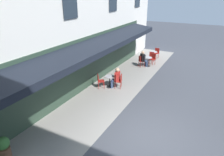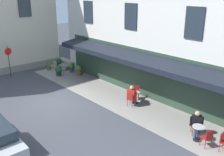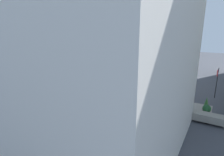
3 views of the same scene
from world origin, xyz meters
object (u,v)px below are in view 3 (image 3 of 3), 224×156
at_px(cafe_chair_red_corner_left, 56,75).
at_px(seated_patron_in_red, 89,82).
at_px(parked_car_silver, 133,68).
at_px(cafe_table_near_entrance, 46,74).
at_px(no_parking_sign, 217,77).
at_px(potted_plant_by_steps, 177,99).
at_px(potted_plant_entrance_right, 206,104).
at_px(potted_plant_entrance_left, 206,111).
at_px(potted_plant_mid_terrace, 174,105).
at_px(cafe_table_streetside, 58,76).
at_px(cafe_table_mid_terrace, 88,85).
at_px(seated_companion_in_black, 58,75).
at_px(potted_plant_under_sign, 159,102).
at_px(cafe_chair_red_facing_street, 88,86).
at_px(cafe_chair_red_near_door, 58,77).
at_px(cafe_chair_red_kerbside, 50,75).
at_px(cafe_chair_red_under_awning, 43,73).
at_px(cafe_chair_red_back_row, 90,83).

height_order(cafe_chair_red_corner_left, seated_patron_in_red, seated_patron_in_red).
bearing_deg(parked_car_silver, cafe_table_near_entrance, -134.03).
relative_size(no_parking_sign, potted_plant_by_steps, 3.10).
xyz_separation_m(cafe_table_near_entrance, seated_patron_in_red, (6.68, -0.39, 0.22)).
bearing_deg(potted_plant_entrance_right, potted_plant_entrance_left, -84.00).
distance_m(no_parking_sign, potted_plant_mid_terrace, 5.16).
bearing_deg(cafe_table_streetside, cafe_table_mid_terrace, -10.14).
bearing_deg(potted_plant_by_steps, seated_companion_in_black, -178.89).
xyz_separation_m(cafe_table_streetside, seated_patron_in_red, (4.83, -0.48, 0.22)).
xyz_separation_m(cafe_table_mid_terrace, seated_companion_in_black, (-4.66, 0.58, 0.21)).
xyz_separation_m(potted_plant_mid_terrace, potted_plant_by_steps, (-0.07, 1.30, 0.01)).
bearing_deg(potted_plant_under_sign, cafe_table_near_entrance, 174.46).
xyz_separation_m(cafe_chair_red_facing_street, potted_plant_by_steps, (7.67, 1.32, -0.09)).
bearing_deg(no_parking_sign, potted_plant_under_sign, -126.78).
xyz_separation_m(cafe_chair_red_near_door, potted_plant_under_sign, (11.59, -0.98, -0.09)).
relative_size(potted_plant_under_sign, potted_plant_entrance_left, 0.98).
distance_m(seated_patron_in_red, potted_plant_entrance_left, 10.33).
xyz_separation_m(cafe_chair_red_kerbside, seated_companion_in_black, (1.50, -0.24, 0.15)).
distance_m(cafe_table_streetside, cafe_chair_red_near_door, 0.63).
height_order(cafe_chair_red_under_awning, cafe_table_streetside, cafe_chair_red_under_awning).
relative_size(cafe_chair_red_kerbside, cafe_chair_red_facing_street, 1.00).
bearing_deg(seated_patron_in_red, potted_plant_entrance_left, -4.79).
height_order(cafe_table_mid_terrace, cafe_chair_red_near_door, cafe_chair_red_near_door).
distance_m(cafe_table_mid_terrace, seated_companion_in_black, 4.70).
distance_m(cafe_chair_red_kerbside, potted_plant_entrance_right, 16.22).
height_order(potted_plant_entrance_left, potted_plant_entrance_right, potted_plant_entrance_right).
xyz_separation_m(cafe_chair_red_under_awning, cafe_chair_red_corner_left, (1.88, 0.23, 0.00)).
xyz_separation_m(cafe_table_near_entrance, seated_companion_in_black, (2.13, -0.21, 0.21)).
height_order(cafe_chair_red_kerbside, cafe_chair_red_back_row, same).
bearing_deg(cafe_chair_red_near_door, cafe_chair_red_under_awning, 171.22).
height_order(cafe_table_mid_terrace, parked_car_silver, parked_car_silver).
distance_m(cafe_chair_red_facing_street, potted_plant_under_sign, 6.69).
bearing_deg(cafe_chair_red_near_door, cafe_table_mid_terrace, -5.28).
bearing_deg(cafe_table_streetside, cafe_chair_red_near_door, -47.60).
bearing_deg(potted_plant_under_sign, cafe_chair_red_kerbside, 174.06).
bearing_deg(seated_patron_in_red, cafe_table_mid_terrace, -74.42).
relative_size(potted_plant_entrance_left, parked_car_silver, 0.21).
bearing_deg(seated_patron_in_red, cafe_chair_red_near_door, 179.78).
bearing_deg(cafe_chair_red_under_awning, seated_patron_in_red, -3.64).
bearing_deg(parked_car_silver, cafe_table_streetside, -126.43).
height_order(cafe_chair_red_kerbside, seated_companion_in_black, seated_companion_in_black).
height_order(cafe_table_mid_terrace, potted_plant_under_sign, potted_plant_under_sign).
xyz_separation_m(cafe_table_mid_terrace, cafe_chair_red_near_door, (-4.51, 0.42, 0.06)).
xyz_separation_m(cafe_chair_red_under_awning, seated_patron_in_red, (7.30, -0.47, 0.17)).
height_order(cafe_chair_red_under_awning, no_parking_sign, no_parking_sign).
xyz_separation_m(cafe_chair_red_back_row, seated_companion_in_black, (-4.49, -0.03, 0.15)).
xyz_separation_m(cafe_chair_red_back_row, potted_plant_under_sign, (7.25, -1.17, -0.09)).
distance_m(cafe_table_near_entrance, seated_patron_in_red, 6.69).
xyz_separation_m(cafe_chair_red_back_row, seated_patron_in_red, (0.06, -0.21, 0.17)).
bearing_deg(cafe_table_mid_terrace, cafe_chair_red_facing_street, -51.59).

